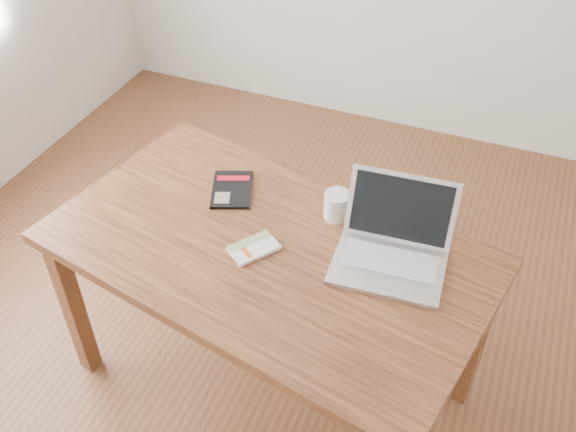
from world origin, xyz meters
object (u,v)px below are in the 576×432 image
at_px(desk, 268,265).
at_px(black_guidebook, 232,189).
at_px(laptop, 392,247).
at_px(coffee_mug, 338,205).
at_px(white_guidebook, 254,248).

relative_size(desk, black_guidebook, 6.33).
bearing_deg(laptop, coffee_mug, 146.32).
bearing_deg(desk, laptop, 25.85).
xyz_separation_m(desk, white_guidebook, (-0.03, -0.03, 0.10)).
distance_m(desk, coffee_mug, 0.32).
bearing_deg(coffee_mug, black_guidebook, -159.89).
distance_m(white_guidebook, black_guidebook, 0.33).
height_order(white_guidebook, laptop, laptop).
relative_size(desk, coffee_mug, 12.39).
bearing_deg(white_guidebook, desk, 78.11).
bearing_deg(black_guidebook, laptop, -32.60).
xyz_separation_m(black_guidebook, coffee_mug, (0.40, 0.01, 0.05)).
xyz_separation_m(black_guidebook, laptop, (0.63, -0.12, 0.05)).
height_order(black_guidebook, laptop, laptop).
xyz_separation_m(desk, coffee_mug, (0.17, 0.23, 0.14)).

